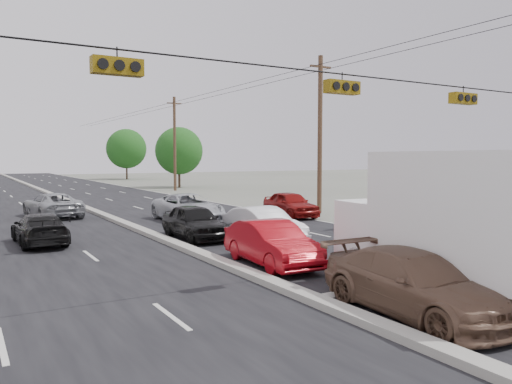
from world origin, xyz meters
TOP-DOWN VIEW (x-y plane):
  - ground at (0.00, 0.00)m, footprint 200.00×200.00m
  - road_surface at (0.00, 30.00)m, footprint 20.00×160.00m
  - center_median at (0.00, 30.00)m, footprint 0.50×160.00m
  - utility_pole_right_b at (12.50, 15.00)m, footprint 1.60×0.30m
  - utility_pole_right_c at (12.50, 40.00)m, footprint 1.60×0.30m
  - traffic_signals at (1.40, 0.00)m, footprint 25.00×0.30m
  - tree_right_mid at (15.00, 45.00)m, footprint 5.60×5.60m
  - tree_right_far at (16.00, 70.00)m, footprint 6.40×6.40m
  - box_truck at (3.48, -2.19)m, footprint 3.34×7.58m
  - tan_sedan at (1.40, -2.67)m, footprint 2.23×5.02m
  - red_sedan at (1.40, 3.33)m, footprint 1.86×4.54m
  - black_suv at (7.00, -0.38)m, footprint 3.05×6.34m
  - queue_car_a at (1.40, 9.57)m, footprint 1.82×4.43m
  - queue_car_b at (3.50, 7.26)m, footprint 1.75×4.52m
  - queue_car_c at (3.50, 15.31)m, footprint 2.67×5.57m
  - queue_car_d at (9.60, 6.17)m, footprint 2.44×4.77m
  - queue_car_e at (9.60, 14.08)m, footprint 2.15×4.60m
  - oncoming_near at (-4.63, 11.53)m, footprint 1.94×4.48m
  - oncoming_far at (-2.71, 21.16)m, footprint 3.09×5.49m

SIDE VIEW (x-z plane):
  - ground at x=0.00m, z-range 0.00..0.00m
  - road_surface at x=0.00m, z-range -0.01..0.01m
  - center_median at x=0.00m, z-range 0.00..0.20m
  - oncoming_near at x=-4.63m, z-range 0.00..1.29m
  - queue_car_d at x=9.60m, z-range 0.00..1.32m
  - tan_sedan at x=1.40m, z-range 0.00..1.43m
  - oncoming_far at x=-2.71m, z-range 0.00..1.45m
  - red_sedan at x=1.40m, z-range 0.00..1.46m
  - queue_car_b at x=3.50m, z-range 0.00..1.47m
  - queue_car_a at x=1.40m, z-range 0.00..1.50m
  - queue_car_e at x=9.60m, z-range 0.00..1.52m
  - queue_car_c at x=3.50m, z-range 0.00..1.53m
  - black_suv at x=7.00m, z-range 0.00..1.74m
  - box_truck at x=3.48m, z-range 0.05..3.78m
  - tree_right_mid at x=15.00m, z-range 0.77..7.91m
  - tree_right_far at x=16.00m, z-range 0.88..9.04m
  - utility_pole_right_b at x=12.50m, z-range 0.11..10.11m
  - utility_pole_right_c at x=12.50m, z-range 0.11..10.11m
  - traffic_signals at x=1.40m, z-range 5.22..5.77m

